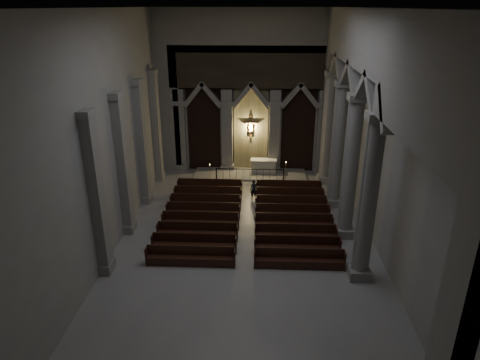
{
  "coord_description": "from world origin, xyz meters",
  "views": [
    {
      "loc": [
        0.57,
        -19.99,
        12.08
      ],
      "look_at": [
        -0.44,
        3.0,
        2.68
      ],
      "focal_mm": 32.0,
      "sensor_mm": 36.0,
      "label": 1
    }
  ],
  "objects_px": {
    "altar_rail": "(250,173)",
    "candle_stand_left": "(210,176)",
    "pews": "(247,219)",
    "worshipper": "(254,190)",
    "altar": "(264,166)",
    "candle_stand_right": "(285,177)"
  },
  "relations": [
    {
      "from": "altar_rail",
      "to": "candle_stand_left",
      "type": "distance_m",
      "value": 2.98
    },
    {
      "from": "pews",
      "to": "worshipper",
      "type": "bearing_deg",
      "value": 84.43
    },
    {
      "from": "altar",
      "to": "pews",
      "type": "distance_m",
      "value": 8.38
    },
    {
      "from": "altar_rail",
      "to": "worshipper",
      "type": "distance_m",
      "value": 3.23
    },
    {
      "from": "candle_stand_right",
      "to": "pews",
      "type": "distance_m",
      "value": 7.08
    },
    {
      "from": "candle_stand_left",
      "to": "worshipper",
      "type": "xyz_separation_m",
      "value": [
        3.3,
        -3.26,
        0.34
      ]
    },
    {
      "from": "altar_rail",
      "to": "pews",
      "type": "relative_size",
      "value": 0.51
    },
    {
      "from": "altar",
      "to": "candle_stand_left",
      "type": "distance_m",
      "value": 4.26
    },
    {
      "from": "altar",
      "to": "pews",
      "type": "xyz_separation_m",
      "value": [
        -1.02,
        -8.31,
        -0.34
      ]
    },
    {
      "from": "altar",
      "to": "candle_stand_right",
      "type": "height_order",
      "value": "candle_stand_right"
    },
    {
      "from": "pews",
      "to": "worshipper",
      "type": "distance_m",
      "value": 3.59
    },
    {
      "from": "altar",
      "to": "candle_stand_right",
      "type": "xyz_separation_m",
      "value": [
        1.59,
        -1.73,
        -0.22
      ]
    },
    {
      "from": "candle_stand_left",
      "to": "worshipper",
      "type": "relative_size",
      "value": 0.93
    },
    {
      "from": "altar",
      "to": "candle_stand_right",
      "type": "relative_size",
      "value": 1.23
    },
    {
      "from": "altar_rail",
      "to": "pews",
      "type": "distance_m",
      "value": 6.78
    },
    {
      "from": "worshipper",
      "to": "altar",
      "type": "bearing_deg",
      "value": 91.23
    },
    {
      "from": "altar_rail",
      "to": "candle_stand_left",
      "type": "height_order",
      "value": "candle_stand_left"
    },
    {
      "from": "candle_stand_left",
      "to": "pews",
      "type": "height_order",
      "value": "candle_stand_left"
    },
    {
      "from": "altar",
      "to": "candle_stand_left",
      "type": "bearing_deg",
      "value": -159.42
    },
    {
      "from": "pews",
      "to": "candle_stand_left",
      "type": "bearing_deg",
      "value": 113.46
    },
    {
      "from": "altar_rail",
      "to": "candle_stand_right",
      "type": "relative_size",
      "value": 3.11
    },
    {
      "from": "altar",
      "to": "altar_rail",
      "type": "distance_m",
      "value": 1.85
    }
  ]
}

